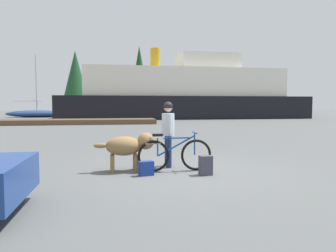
{
  "coord_description": "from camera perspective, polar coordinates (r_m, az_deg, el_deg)",
  "views": [
    {
      "loc": [
        -1.63,
        -7.25,
        1.59
      ],
      "look_at": [
        -0.19,
        0.95,
        1.02
      ],
      "focal_mm": 33.23,
      "sensor_mm": 36.0,
      "label": 1
    }
  ],
  "objects": [
    {
      "name": "handbag_pannier",
      "position": [
        7.06,
        -4.03,
        -7.76
      ],
      "size": [
        0.35,
        0.25,
        0.32
      ],
      "primitive_type": "cube",
      "rotation": [
        0.0,
        0.0,
        0.25
      ],
      "color": "navy",
      "rests_on": "ground_plane"
    },
    {
      "name": "backpack",
      "position": [
        7.14,
        6.92,
        -7.17
      ],
      "size": [
        0.29,
        0.22,
        0.44
      ],
      "primitive_type": "cube",
      "rotation": [
        0.0,
        0.0,
        0.06
      ],
      "color": "#3F3F4C",
      "rests_on": "ground_plane"
    },
    {
      "name": "pine_tree_far_right",
      "position": [
        52.43,
        6.07,
        8.59
      ],
      "size": [
        4.08,
        4.08,
        9.35
      ],
      "color": "#4C331E",
      "rests_on": "ground_plane"
    },
    {
      "name": "pine_tree_center",
      "position": [
        50.71,
        -5.27,
        9.41
      ],
      "size": [
        3.25,
        3.25,
        10.98
      ],
      "color": "#4C331E",
      "rests_on": "ground_plane"
    },
    {
      "name": "person_cyclist",
      "position": [
        7.91,
        0.02,
        -0.37
      ],
      "size": [
        0.32,
        0.53,
        1.67
      ],
      "color": "navy",
      "rests_on": "ground_plane"
    },
    {
      "name": "ground_plane",
      "position": [
        7.6,
        2.7,
        -8.16
      ],
      "size": [
        160.0,
        160.0,
        0.0
      ],
      "primitive_type": "plane",
      "color": "#595B5B"
    },
    {
      "name": "dock_pier",
      "position": [
        26.9,
        -18.19,
        0.75
      ],
      "size": [
        14.65,
        2.8,
        0.4
      ],
      "primitive_type": "cube",
      "color": "brown",
      "rests_on": "ground_plane"
    },
    {
      "name": "pine_tree_far_left",
      "position": [
        49.93,
        -16.62,
        9.22
      ],
      "size": [
        3.45,
        3.45,
        9.81
      ],
      "color": "#4C331E",
      "rests_on": "ground_plane"
    },
    {
      "name": "bicycle",
      "position": [
        7.46,
        1.21,
        -5.23
      ],
      "size": [
        1.8,
        0.44,
        0.93
      ],
      "color": "black",
      "rests_on": "ground_plane"
    },
    {
      "name": "pine_tree_mid_back",
      "position": [
        53.48,
        4.48,
        8.76
      ],
      "size": [
        2.83,
        2.83,
        9.32
      ],
      "color": "#4C331E",
      "rests_on": "ground_plane"
    },
    {
      "name": "ferry_boat",
      "position": [
        37.28,
        3.09,
        5.77
      ],
      "size": [
        28.5,
        7.98,
        8.15
      ],
      "color": "black",
      "rests_on": "ground_plane"
    },
    {
      "name": "sailboat_moored",
      "position": [
        43.18,
        -22.89,
        2.14
      ],
      "size": [
        7.62,
        2.13,
        7.94
      ],
      "color": "navy",
      "rests_on": "ground_plane"
    },
    {
      "name": "dog",
      "position": [
        7.48,
        -7.28,
        -3.61
      ],
      "size": [
        1.43,
        0.54,
        0.92
      ],
      "color": "olive",
      "rests_on": "ground_plane"
    }
  ]
}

